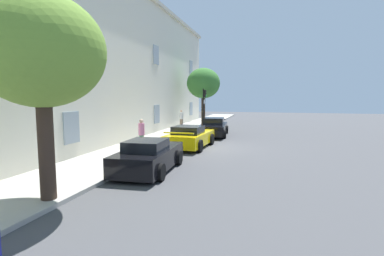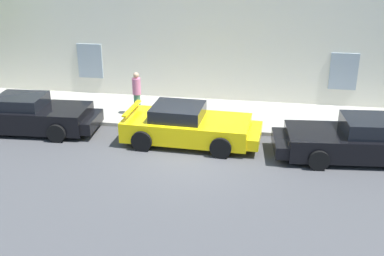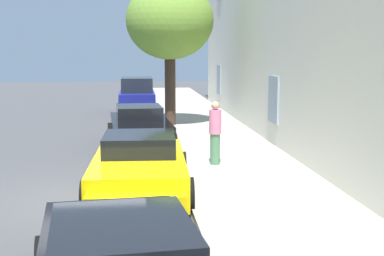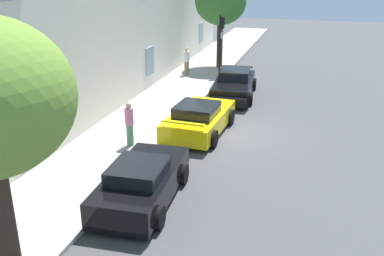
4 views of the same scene
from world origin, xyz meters
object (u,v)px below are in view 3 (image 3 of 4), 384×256
at_px(sportscar_yellow_flank, 139,170).
at_px(hatchback_parked, 137,97).
at_px(sportscar_red_lead, 140,130).
at_px(tree_near_kerb, 170,21).
at_px(pedestrian_strolling, 215,132).

relative_size(sportscar_yellow_flank, hatchback_parked, 1.33).
height_order(sportscar_yellow_flank, hatchback_parked, hatchback_parked).
relative_size(sportscar_red_lead, tree_near_kerb, 0.82).
distance_m(sportscar_yellow_flank, hatchback_parked, 15.34).
xyz_separation_m(hatchback_parked, tree_near_kerb, (5.20, 1.26, 3.45)).
relative_size(sportscar_red_lead, hatchback_parked, 1.30).
relative_size(sportscar_yellow_flank, pedestrian_strolling, 2.79).
bearing_deg(tree_near_kerb, sportscar_yellow_flank, -8.13).
height_order(sportscar_yellow_flank, tree_near_kerb, tree_near_kerb).
bearing_deg(sportscar_yellow_flank, pedestrian_strolling, 140.23).
height_order(hatchback_parked, tree_near_kerb, tree_near_kerb).
relative_size(hatchback_parked, tree_near_kerb, 0.63).
xyz_separation_m(sportscar_yellow_flank, hatchback_parked, (-15.34, 0.19, 0.20)).
bearing_deg(sportscar_red_lead, hatchback_parked, 179.75).
bearing_deg(hatchback_parked, tree_near_kerb, 13.63).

